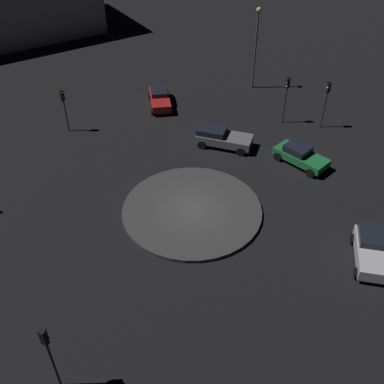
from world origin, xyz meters
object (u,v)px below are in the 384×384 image
at_px(traffic_light_northwest_near, 327,96).
at_px(traffic_light_southwest, 64,103).
at_px(car_green, 300,155).
at_px(car_grey, 222,137).
at_px(traffic_light_northwest, 287,91).
at_px(streetlamp_northwest, 256,39).
at_px(car_red, 160,98).
at_px(traffic_light_southeast, 48,348).
at_px(car_silver, 371,250).

xyz_separation_m(traffic_light_northwest_near, traffic_light_southwest, (-1.75, -22.06, -0.30)).
height_order(car_green, traffic_light_southwest, traffic_light_southwest).
distance_m(car_green, traffic_light_southwest, 19.92).
height_order(car_grey, traffic_light_southwest, traffic_light_southwest).
xyz_separation_m(car_green, traffic_light_southwest, (-6.89, -18.58, 1.98)).
relative_size(car_grey, traffic_light_northwest, 1.14).
xyz_separation_m(traffic_light_southwest, streetlamp_northwest, (-6.59, 17.68, 2.30)).
bearing_deg(traffic_light_southwest, traffic_light_northwest_near, 46.20).
xyz_separation_m(car_grey, traffic_light_northwest, (-3.17, 6.07, 2.24)).
distance_m(car_grey, traffic_light_northwest_near, 9.67).
bearing_deg(car_red, streetlamp_northwest, 103.29).
height_order(car_red, traffic_light_southeast, traffic_light_southeast).
bearing_deg(traffic_light_northwest, car_red, -72.32).
xyz_separation_m(car_silver, traffic_light_southwest, (-17.26, -19.87, 1.94)).
height_order(car_silver, traffic_light_southeast, traffic_light_southeast).
relative_size(car_grey, traffic_light_northwest_near, 1.14).
bearing_deg(car_grey, car_silver, -38.38).
distance_m(traffic_light_southeast, traffic_light_northwest_near, 29.51).
xyz_separation_m(car_green, traffic_light_southeast, (16.51, -16.57, 2.40)).
relative_size(car_grey, traffic_light_southeast, 1.10).
xyz_separation_m(car_red, traffic_light_southwest, (3.90, -8.14, 2.00)).
height_order(traffic_light_northwest, traffic_light_northwest_near, traffic_light_northwest_near).
height_order(traffic_light_northwest_near, traffic_light_southwest, traffic_light_northwest_near).
xyz_separation_m(car_red, traffic_light_northwest, (4.46, 10.78, 2.30)).
xyz_separation_m(traffic_light_southeast, streetlamp_northwest, (-29.99, 15.67, 1.88)).
distance_m(car_red, traffic_light_northwest, 11.89).
bearing_deg(traffic_light_southwest, car_grey, 34.58).
distance_m(traffic_light_southeast, traffic_light_southwest, 23.50).
relative_size(car_green, streetlamp_northwest, 0.56).
xyz_separation_m(traffic_light_northwest, traffic_light_southwest, (-0.55, -18.92, -0.30)).
xyz_separation_m(car_silver, streetlamp_northwest, (-23.85, -2.19, 4.23)).
bearing_deg(traffic_light_southeast, traffic_light_southwest, 37.62).
relative_size(car_red, car_silver, 1.03).
bearing_deg(car_grey, car_green, -4.77).
bearing_deg(traffic_light_northwest, car_grey, -22.30).
xyz_separation_m(car_grey, streetlamp_northwest, (-10.31, 4.82, 4.23)).
distance_m(car_red, car_green, 15.02).
bearing_deg(streetlamp_northwest, traffic_light_northwest, 9.88).
height_order(car_grey, traffic_light_southeast, traffic_light_southeast).
bearing_deg(traffic_light_southeast, car_red, 20.06).
bearing_deg(car_green, traffic_light_northwest_near, 107.73).
bearing_deg(traffic_light_northwest, car_green, 37.04).
relative_size(traffic_light_northwest, streetlamp_northwest, 0.54).
relative_size(car_silver, traffic_light_northwest_near, 1.01).
distance_m(car_red, traffic_light_northwest_near, 15.19).
distance_m(traffic_light_northwest, traffic_light_northwest_near, 3.35).
bearing_deg(traffic_light_northwest_near, car_red, -60.52).
bearing_deg(traffic_light_northwest, traffic_light_northwest_near, 109.33).
height_order(car_grey, car_green, car_grey).
bearing_deg(traffic_light_northwest, streetlamp_northwest, -129.98).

